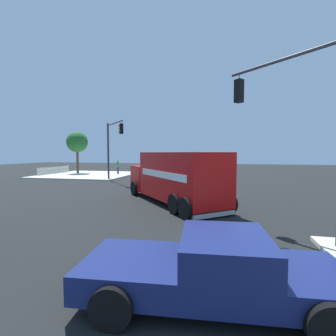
{
  "coord_description": "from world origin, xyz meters",
  "views": [
    {
      "loc": [
        16.36,
        4.29,
        3.0
      ],
      "look_at": [
        1.79,
        1.07,
        2.06
      ],
      "focal_mm": 26.06,
      "sensor_mm": 36.0,
      "label": 1
    }
  ],
  "objects_px": {
    "pedestrian_near_corner": "(118,166)",
    "traffic_light_secondary": "(112,141)",
    "shade_tree_near": "(77,142)",
    "delivery_truck": "(175,177)",
    "traffic_light_primary": "(301,113)",
    "pickup_navy": "(215,267)"
  },
  "relations": [
    {
      "from": "delivery_truck",
      "to": "pedestrian_near_corner",
      "type": "relative_size",
      "value": 4.61
    },
    {
      "from": "delivery_truck",
      "to": "shade_tree_near",
      "type": "height_order",
      "value": "shade_tree_near"
    },
    {
      "from": "pickup_navy",
      "to": "shade_tree_near",
      "type": "bearing_deg",
      "value": -142.69
    },
    {
      "from": "traffic_light_secondary",
      "to": "shade_tree_near",
      "type": "distance_m",
      "value": 11.01
    },
    {
      "from": "traffic_light_secondary",
      "to": "traffic_light_primary",
      "type": "bearing_deg",
      "value": 43.54
    },
    {
      "from": "pedestrian_near_corner",
      "to": "shade_tree_near",
      "type": "distance_m",
      "value": 6.67
    },
    {
      "from": "delivery_truck",
      "to": "shade_tree_near",
      "type": "relative_size",
      "value": 1.42
    },
    {
      "from": "shade_tree_near",
      "to": "traffic_light_primary",
      "type": "bearing_deg",
      "value": 46.15
    },
    {
      "from": "traffic_light_secondary",
      "to": "pedestrian_near_corner",
      "type": "distance_m",
      "value": 8.54
    },
    {
      "from": "delivery_truck",
      "to": "pickup_navy",
      "type": "height_order",
      "value": "delivery_truck"
    },
    {
      "from": "pedestrian_near_corner",
      "to": "traffic_light_secondary",
      "type": "bearing_deg",
      "value": 20.24
    },
    {
      "from": "delivery_truck",
      "to": "shade_tree_near",
      "type": "xyz_separation_m",
      "value": [
        -16.43,
        -16.96,
        2.88
      ]
    },
    {
      "from": "pickup_navy",
      "to": "shade_tree_near",
      "type": "xyz_separation_m",
      "value": [
        -25.66,
        -19.56,
        3.72
      ]
    },
    {
      "from": "traffic_light_secondary",
      "to": "pedestrian_near_corner",
      "type": "height_order",
      "value": "traffic_light_secondary"
    },
    {
      "from": "pedestrian_near_corner",
      "to": "shade_tree_near",
      "type": "bearing_deg",
      "value": -84.55
    },
    {
      "from": "shade_tree_near",
      "to": "pickup_navy",
      "type": "bearing_deg",
      "value": 37.31
    },
    {
      "from": "pickup_navy",
      "to": "traffic_light_primary",
      "type": "bearing_deg",
      "value": 147.89
    },
    {
      "from": "traffic_light_secondary",
      "to": "pedestrian_near_corner",
      "type": "relative_size",
      "value": 3.41
    },
    {
      "from": "traffic_light_primary",
      "to": "pickup_navy",
      "type": "height_order",
      "value": "traffic_light_primary"
    },
    {
      "from": "delivery_truck",
      "to": "traffic_light_secondary",
      "type": "relative_size",
      "value": 1.35
    },
    {
      "from": "traffic_light_primary",
      "to": "shade_tree_near",
      "type": "xyz_separation_m",
      "value": [
        -21.37,
        -22.25,
        0.1
      ]
    },
    {
      "from": "traffic_light_secondary",
      "to": "shade_tree_near",
      "type": "height_order",
      "value": "traffic_light_secondary"
    }
  ]
}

